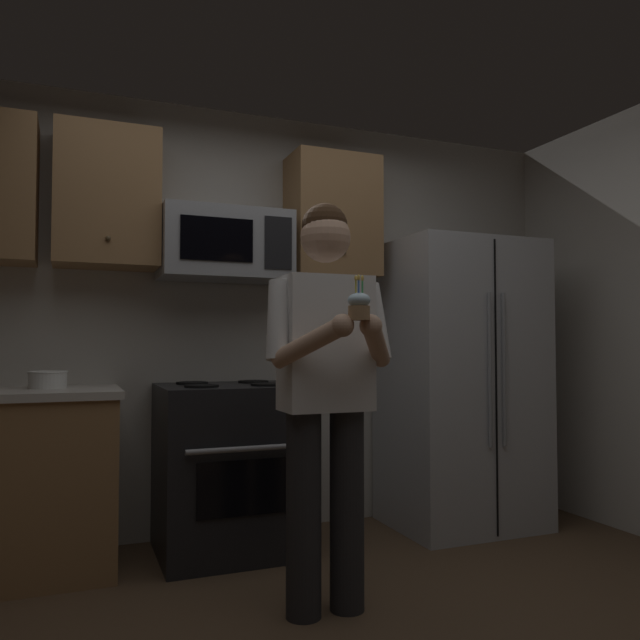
{
  "coord_description": "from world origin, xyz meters",
  "views": [
    {
      "loc": [
        -0.97,
        -2.08,
        1.14
      ],
      "look_at": [
        0.03,
        0.43,
        1.25
      ],
      "focal_mm": 35.1,
      "sensor_mm": 36.0,
      "label": 1
    }
  ],
  "objects_px": {
    "microwave": "(225,246)",
    "refrigerator": "(460,383)",
    "person": "(327,379)",
    "bowl_large_white": "(48,379)",
    "cupcake": "(359,306)",
    "oven_range": "(229,468)"
  },
  "relations": [
    {
      "from": "microwave",
      "to": "bowl_large_white",
      "type": "relative_size",
      "value": 3.84
    },
    {
      "from": "refrigerator",
      "to": "cupcake",
      "type": "relative_size",
      "value": 10.35
    },
    {
      "from": "oven_range",
      "to": "microwave",
      "type": "distance_m",
      "value": 1.26
    },
    {
      "from": "refrigerator",
      "to": "person",
      "type": "bearing_deg",
      "value": -145.13
    },
    {
      "from": "cupcake",
      "to": "oven_range",
      "type": "bearing_deg",
      "value": 98.99
    },
    {
      "from": "person",
      "to": "cupcake",
      "type": "relative_size",
      "value": 10.13
    },
    {
      "from": "microwave",
      "to": "oven_range",
      "type": "bearing_deg",
      "value": -90.02
    },
    {
      "from": "refrigerator",
      "to": "microwave",
      "type": "bearing_deg",
      "value": 173.97
    },
    {
      "from": "microwave",
      "to": "refrigerator",
      "type": "height_order",
      "value": "microwave"
    },
    {
      "from": "oven_range",
      "to": "cupcake",
      "type": "xyz_separation_m",
      "value": [
        0.2,
        -1.27,
        0.83
      ]
    },
    {
      "from": "oven_range",
      "to": "microwave",
      "type": "bearing_deg",
      "value": 89.98
    },
    {
      "from": "refrigerator",
      "to": "bowl_large_white",
      "type": "bearing_deg",
      "value": 177.54
    },
    {
      "from": "bowl_large_white",
      "to": "cupcake",
      "type": "distance_m",
      "value": 1.78
    },
    {
      "from": "microwave",
      "to": "refrigerator",
      "type": "relative_size",
      "value": 0.41
    },
    {
      "from": "cupcake",
      "to": "person",
      "type": "bearing_deg",
      "value": 90.0
    },
    {
      "from": "bowl_large_white",
      "to": "person",
      "type": "xyz_separation_m",
      "value": [
        1.13,
        -1.01,
        0.03
      ]
    },
    {
      "from": "person",
      "to": "microwave",
      "type": "bearing_deg",
      "value": 100.72
    },
    {
      "from": "person",
      "to": "bowl_large_white",
      "type": "bearing_deg",
      "value": 138.3
    },
    {
      "from": "bowl_large_white",
      "to": "cupcake",
      "type": "relative_size",
      "value": 1.11
    },
    {
      "from": "oven_range",
      "to": "bowl_large_white",
      "type": "height_order",
      "value": "bowl_large_white"
    },
    {
      "from": "microwave",
      "to": "cupcake",
      "type": "height_order",
      "value": "microwave"
    },
    {
      "from": "refrigerator",
      "to": "oven_range",
      "type": "bearing_deg",
      "value": 178.5
    }
  ]
}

